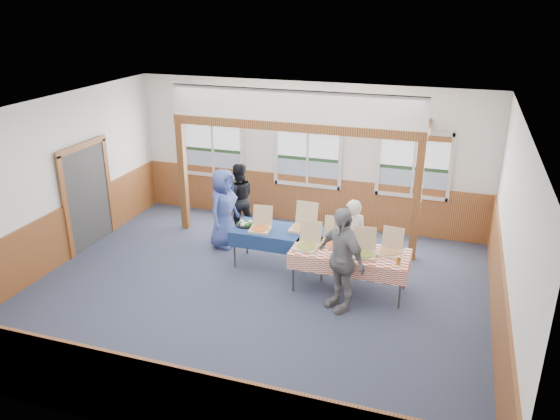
% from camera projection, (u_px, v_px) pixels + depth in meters
% --- Properties ---
extents(floor, '(8.00, 8.00, 0.00)m').
position_uv_depth(floor, '(253.00, 294.00, 9.59)').
color(floor, '#2A3044').
rests_on(floor, ground).
extents(ceiling, '(8.00, 8.00, 0.00)m').
position_uv_depth(ceiling, '(249.00, 113.00, 8.41)').
color(ceiling, white).
rests_on(ceiling, wall_back).
extents(wall_back, '(8.00, 0.00, 8.00)m').
position_uv_depth(wall_back, '(308.00, 155.00, 12.09)').
color(wall_back, silver).
rests_on(wall_back, floor).
extents(wall_front, '(8.00, 0.00, 8.00)m').
position_uv_depth(wall_front, '(135.00, 321.00, 5.91)').
color(wall_front, silver).
rests_on(wall_front, floor).
extents(wall_left, '(0.00, 8.00, 8.00)m').
position_uv_depth(wall_left, '(51.00, 185.00, 10.17)').
color(wall_left, silver).
rests_on(wall_left, floor).
extents(wall_right, '(0.00, 8.00, 8.00)m').
position_uv_depth(wall_right, '(511.00, 241.00, 7.83)').
color(wall_right, silver).
rests_on(wall_right, floor).
extents(wainscot_back, '(7.98, 0.05, 1.10)m').
position_uv_depth(wainscot_back, '(307.00, 199.00, 12.45)').
color(wainscot_back, brown).
rests_on(wainscot_back, floor).
extents(wainscot_front, '(7.98, 0.05, 1.10)m').
position_uv_depth(wainscot_front, '(145.00, 397.00, 6.32)').
color(wainscot_front, brown).
rests_on(wainscot_front, floor).
extents(wainscot_left, '(0.05, 6.98, 1.10)m').
position_uv_depth(wainscot_left, '(61.00, 236.00, 10.55)').
color(wainscot_left, brown).
rests_on(wainscot_left, floor).
extents(wainscot_right, '(0.05, 6.98, 1.10)m').
position_uv_depth(wainscot_right, '(498.00, 304.00, 8.22)').
color(wainscot_right, brown).
rests_on(wainscot_right, floor).
extents(cased_opening, '(0.06, 1.30, 2.10)m').
position_uv_depth(cased_opening, '(87.00, 197.00, 11.16)').
color(cased_opening, '#343434').
rests_on(cased_opening, wall_left).
extents(window_left, '(1.56, 0.10, 1.46)m').
position_uv_depth(window_left, '(213.00, 143.00, 12.70)').
color(window_left, silver).
rests_on(window_left, wall_back).
extents(window_mid, '(1.56, 0.10, 1.46)m').
position_uv_depth(window_mid, '(308.00, 152.00, 12.02)').
color(window_mid, silver).
rests_on(window_mid, wall_back).
extents(window_right, '(1.56, 0.10, 1.46)m').
position_uv_depth(window_right, '(414.00, 161.00, 11.35)').
color(window_right, silver).
rests_on(window_right, wall_back).
extents(post_left, '(0.15, 0.15, 2.40)m').
position_uv_depth(post_left, '(183.00, 177.00, 11.91)').
color(post_left, '#582613').
rests_on(post_left, floor).
extents(post_right, '(0.15, 0.15, 2.40)m').
position_uv_depth(post_right, '(417.00, 202.00, 10.44)').
color(post_right, '#582613').
rests_on(post_right, floor).
extents(cross_beam, '(5.15, 0.18, 0.18)m').
position_uv_depth(cross_beam, '(293.00, 127.00, 10.71)').
color(cross_beam, '#582613').
rests_on(cross_beam, post_left).
extents(table_left, '(1.99, 1.07, 0.76)m').
position_uv_depth(table_left, '(283.00, 233.00, 10.32)').
color(table_left, '#343434').
rests_on(table_left, floor).
extents(table_right, '(2.17, 1.33, 0.76)m').
position_uv_depth(table_right, '(350.00, 254.00, 9.47)').
color(table_right, '#343434').
rests_on(table_right, floor).
extents(pizza_box_a, '(0.42, 0.50, 0.41)m').
position_uv_depth(pizza_box_a, '(260.00, 227.00, 10.30)').
color(pizza_box_a, tan).
rests_on(pizza_box_a, table_left).
extents(pizza_box_b, '(0.46, 0.55, 0.47)m').
position_uv_depth(pizza_box_b, '(303.00, 226.00, 10.31)').
color(pizza_box_b, tan).
rests_on(pizza_box_b, table_left).
extents(pizza_box_c, '(0.41, 0.50, 0.43)m').
position_uv_depth(pizza_box_c, '(307.00, 244.00, 9.56)').
color(pizza_box_c, tan).
rests_on(pizza_box_c, table_right).
extents(pizza_box_d, '(0.43, 0.52, 0.44)m').
position_uv_depth(pizza_box_d, '(333.00, 241.00, 9.70)').
color(pizza_box_d, tan).
rests_on(pizza_box_d, table_right).
extents(pizza_box_e, '(0.46, 0.54, 0.43)m').
position_uv_depth(pizza_box_e, '(364.00, 252.00, 9.28)').
color(pizza_box_e, tan).
rests_on(pizza_box_e, table_right).
extents(pizza_box_f, '(0.42, 0.49, 0.41)m').
position_uv_depth(pizza_box_f, '(390.00, 250.00, 9.36)').
color(pizza_box_f, tan).
rests_on(pizza_box_f, table_right).
extents(veggie_tray, '(0.37, 0.37, 0.09)m').
position_uv_depth(veggie_tray, '(246.00, 224.00, 10.51)').
color(veggie_tray, black).
rests_on(veggie_tray, table_left).
extents(drink_glass, '(0.07, 0.07, 0.15)m').
position_uv_depth(drink_glass, '(399.00, 261.00, 8.95)').
color(drink_glass, '#9A5619').
rests_on(drink_glass, table_right).
extents(woman_white, '(0.64, 0.54, 1.49)m').
position_uv_depth(woman_white, '(352.00, 238.00, 10.01)').
color(woman_white, silver).
rests_on(woman_white, floor).
extents(woman_black, '(0.95, 0.90, 1.56)m').
position_uv_depth(woman_black, '(238.00, 198.00, 11.87)').
color(woman_black, black).
rests_on(woman_black, floor).
extents(man_blue, '(0.66, 0.89, 1.67)m').
position_uv_depth(man_blue, '(224.00, 208.00, 11.15)').
color(man_blue, '#3B4C95').
rests_on(man_blue, floor).
extents(person_grey, '(1.10, 0.99, 1.79)m').
position_uv_depth(person_grey, '(341.00, 259.00, 8.87)').
color(person_grey, gray).
rests_on(person_grey, floor).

